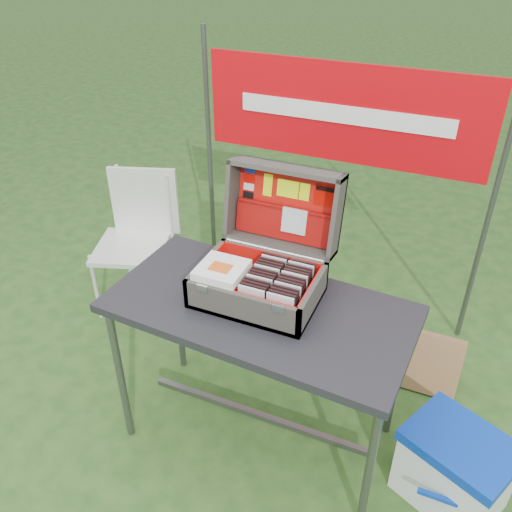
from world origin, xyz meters
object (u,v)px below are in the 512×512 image
at_px(chair, 131,249).
at_px(cardboard_box, 429,364).
at_px(table, 259,374).
at_px(cooler, 454,469).
at_px(suitcase, 263,244).

distance_m(chair, cardboard_box, 1.88).
xyz_separation_m(table, cooler, (0.92, 0.01, -0.22)).
height_order(table, chair, chair).
distance_m(suitcase, chair, 1.35).
xyz_separation_m(suitcase, cooler, (0.95, -0.10, -0.87)).
height_order(chair, cardboard_box, chair).
bearing_deg(chair, cooler, -34.92).
bearing_deg(cardboard_box, table, -138.35).
bearing_deg(suitcase, cardboard_box, 35.94).
bearing_deg(chair, cardboard_box, -17.33).
xyz_separation_m(suitcase, cardboard_box, (0.75, 0.55, -0.89)).
xyz_separation_m(cooler, cardboard_box, (-0.20, 0.64, -0.02)).
distance_m(suitcase, cardboard_box, 1.29).
relative_size(table, suitcase, 2.47).
height_order(table, suitcase, suitcase).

